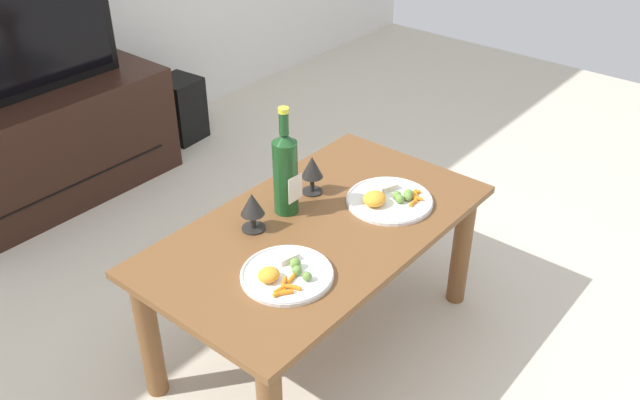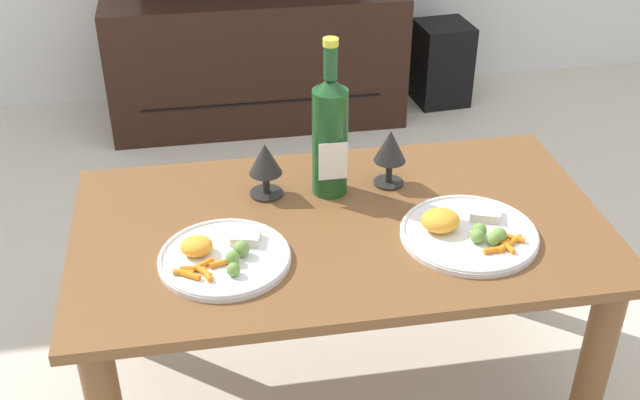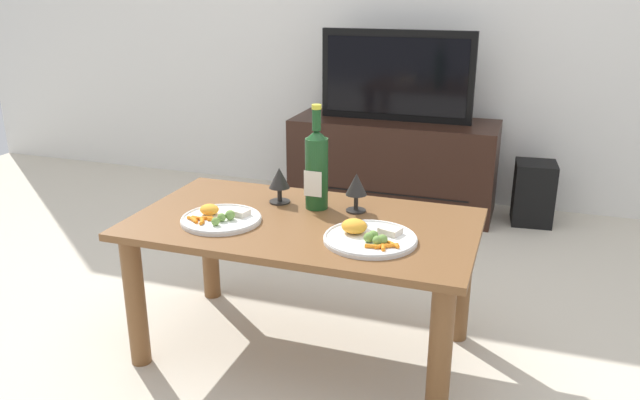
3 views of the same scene
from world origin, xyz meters
name	(u,v)px [view 2 (image 2 of 3)]	position (x,y,z in m)	size (l,w,h in m)	color
ground_plane	(338,388)	(0.00, 0.00, 0.00)	(6.40, 6.40, 0.00)	beige
dining_table	(340,258)	(0.00, 0.00, 0.41)	(1.17, 0.66, 0.51)	brown
tv_stand	(256,56)	(-0.04, 1.60, 0.27)	(1.17, 0.44, 0.53)	black
floor_speaker	(442,63)	(0.76, 1.62, 0.17)	(0.21, 0.21, 0.35)	black
wine_bottle	(329,132)	(0.00, 0.14, 0.66)	(0.08, 0.08, 0.38)	#19471E
goblet_left	(265,162)	(-0.15, 0.15, 0.59)	(0.08, 0.08, 0.13)	black
goblet_right	(390,149)	(0.14, 0.15, 0.60)	(0.08, 0.08, 0.14)	black
dinner_plate_left	(223,256)	(-0.26, -0.10, 0.52)	(0.27, 0.27, 0.05)	white
dinner_plate_right	(468,231)	(0.26, -0.10, 0.52)	(0.30, 0.30, 0.06)	white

